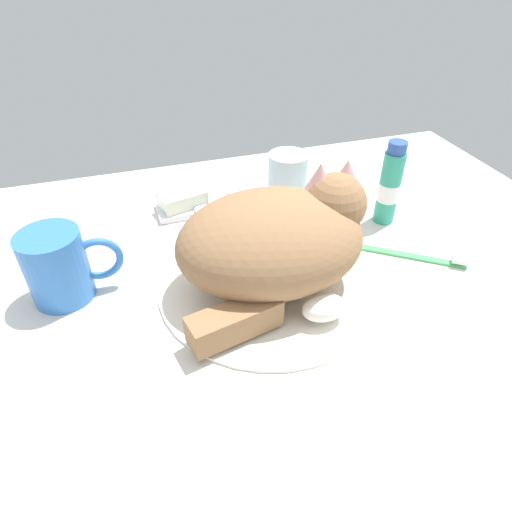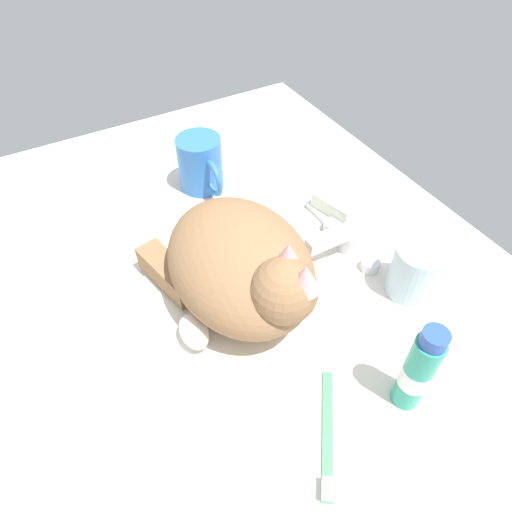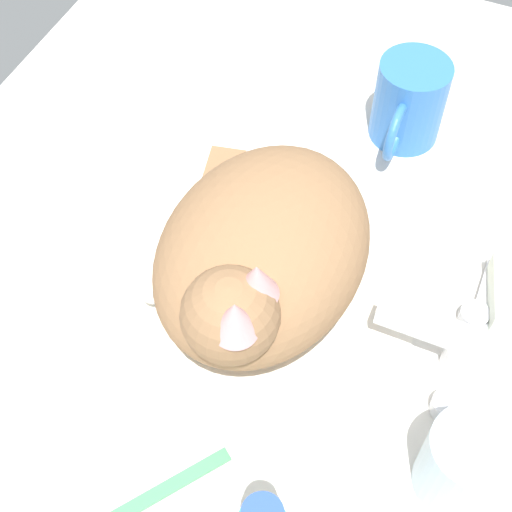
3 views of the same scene
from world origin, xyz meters
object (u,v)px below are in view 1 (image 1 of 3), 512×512
object	(u,v)px
faucet	(234,205)
rinse_cup	(288,176)
cat	(277,240)
coffee_mug	(59,266)
toothpaste_bottle	(390,186)
soap_bar	(182,199)
toothbrush	(420,256)

from	to	relation	value
faucet	rinse_cup	bearing A→B (deg)	18.61
cat	coffee_mug	bearing A→B (deg)	166.88
rinse_cup	toothpaste_bottle	xyz separation A→B (cm)	(12.59, -12.25, 2.33)
faucet	rinse_cup	world-z (taller)	rinse_cup
cat	soap_bar	distance (cm)	25.00
toothbrush	toothpaste_bottle	bearing A→B (deg)	88.10
toothpaste_bottle	rinse_cup	bearing A→B (deg)	135.79
faucet	coffee_mug	distance (cm)	29.25
coffee_mug	rinse_cup	size ratio (longest dim) A/B	1.50
coffee_mug	soap_bar	xyz separation A→B (cm)	(18.62, 16.49, -2.39)
rinse_cup	toothbrush	xyz separation A→B (cm)	(12.22, -23.43, -3.61)
rinse_cup	faucet	bearing A→B (deg)	-161.39
toothpaste_bottle	toothbrush	distance (cm)	12.66
soap_bar	toothbrush	size ratio (longest dim) A/B	0.58
toothbrush	coffee_mug	bearing A→B (deg)	171.37
faucet	cat	xyz separation A→B (cm)	(0.92, -18.57, 5.13)
faucet	soap_bar	distance (cm)	8.95
toothbrush	rinse_cup	bearing A→B (deg)	117.55
rinse_cup	toothbrush	distance (cm)	26.67
soap_bar	faucet	bearing A→B (deg)	-28.73
faucet	rinse_cup	xyz separation A→B (cm)	(11.00, 3.70, 1.75)
toothpaste_bottle	toothbrush	size ratio (longest dim) A/B	1.07
faucet	coffee_mug	xyz separation A→B (cm)	(-26.46, -12.19, 2.52)
cat	toothpaste_bottle	world-z (taller)	cat
coffee_mug	toothbrush	size ratio (longest dim) A/B	0.95
toothbrush	faucet	bearing A→B (deg)	139.65
faucet	cat	size ratio (longest dim) A/B	0.48
cat	soap_bar	size ratio (longest dim) A/B	3.50
cat	soap_bar	xyz separation A→B (cm)	(-8.76, 22.87, -5.00)
coffee_mug	toothbrush	bearing A→B (deg)	-8.63
faucet	toothpaste_bottle	bearing A→B (deg)	-19.92
rinse_cup	toothpaste_bottle	bearing A→B (deg)	-44.21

